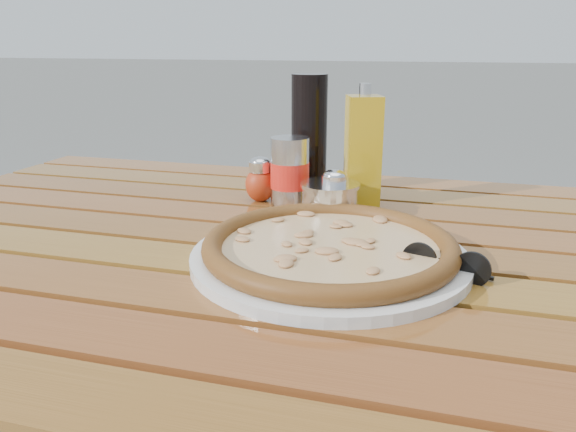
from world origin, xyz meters
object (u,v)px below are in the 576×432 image
(pizza, at_px, (330,246))
(soda_can, at_px, (290,173))
(table, at_px, (284,287))
(plate, at_px, (329,257))
(sunglasses, at_px, (446,265))
(dark_bottle, at_px, (309,135))
(pepper_shaker, at_px, (260,180))
(olive_oil_cruet, at_px, (363,152))
(oregano_shaker, at_px, (334,196))
(parmesan_tin, at_px, (330,200))

(pizza, relative_size, soda_can, 2.97)
(table, distance_m, plate, 0.13)
(sunglasses, bearing_deg, pizza, -169.47)
(pizza, bearing_deg, dark_bottle, 108.33)
(pepper_shaker, xyz_separation_m, olive_oil_cruet, (0.18, 0.01, 0.06))
(olive_oil_cruet, bearing_deg, plate, -89.77)
(plate, relative_size, sunglasses, 3.24)
(soda_can, bearing_deg, dark_bottle, 83.24)
(oregano_shaker, relative_size, sunglasses, 0.74)
(oregano_shaker, relative_size, soda_can, 0.68)
(plate, height_order, soda_can, soda_can)
(pizza, xyz_separation_m, olive_oil_cruet, (-0.00, 0.27, 0.07))
(oregano_shaker, relative_size, dark_bottle, 0.37)
(dark_bottle, relative_size, olive_oil_cruet, 1.05)
(pizza, distance_m, parmesan_tin, 0.19)
(table, relative_size, pizza, 3.93)
(pepper_shaker, height_order, oregano_shaker, same)
(olive_oil_cruet, height_order, sunglasses, olive_oil_cruet)
(plate, distance_m, dark_bottle, 0.37)
(olive_oil_cruet, relative_size, parmesan_tin, 1.89)
(plate, distance_m, pizza, 0.02)
(oregano_shaker, distance_m, soda_can, 0.11)
(pizza, height_order, parmesan_tin, parmesan_tin)
(olive_oil_cruet, bearing_deg, sunglasses, -62.29)
(parmesan_tin, distance_m, sunglasses, 0.27)
(soda_can, height_order, parmesan_tin, soda_can)
(oregano_shaker, height_order, olive_oil_cruet, olive_oil_cruet)
(soda_can, xyz_separation_m, parmesan_tin, (0.08, -0.05, -0.03))
(olive_oil_cruet, bearing_deg, soda_can, -166.18)
(plate, distance_m, parmesan_tin, 0.19)
(pepper_shaker, xyz_separation_m, sunglasses, (0.33, -0.26, -0.02))
(dark_bottle, xyz_separation_m, olive_oil_cruet, (0.11, -0.06, -0.01))
(table, relative_size, sunglasses, 12.59)
(pepper_shaker, height_order, sunglasses, pepper_shaker)
(dark_bottle, relative_size, soda_can, 1.83)
(dark_bottle, distance_m, parmesan_tin, 0.18)
(pizza, distance_m, sunglasses, 0.15)
(oregano_shaker, distance_m, olive_oil_cruet, 0.11)
(table, distance_m, pepper_shaker, 0.24)
(plate, distance_m, sunglasses, 0.15)
(olive_oil_cruet, bearing_deg, pepper_shaker, -175.27)
(oregano_shaker, height_order, dark_bottle, dark_bottle)
(table, xyz_separation_m, soda_can, (-0.04, 0.17, 0.13))
(pepper_shaker, height_order, dark_bottle, dark_bottle)
(pizza, xyz_separation_m, parmesan_tin, (-0.04, 0.19, 0.01))
(table, xyz_separation_m, pizza, (0.08, -0.07, 0.10))
(soda_can, xyz_separation_m, sunglasses, (0.27, -0.25, -0.04))
(parmesan_tin, bearing_deg, oregano_shaker, 10.60)
(pizza, distance_m, pepper_shaker, 0.31)
(sunglasses, bearing_deg, parmesan_tin, 147.09)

